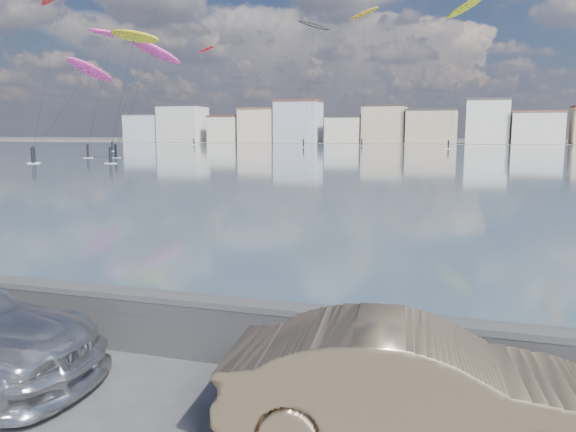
# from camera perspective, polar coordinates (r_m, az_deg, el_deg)

# --- Properties ---
(bay_water) EXTENTS (500.00, 177.00, 0.00)m
(bay_water) POSITION_cam_1_polar(r_m,az_deg,el_deg) (96.85, 14.99, 6.08)
(bay_water) COLOR #3D5B67
(bay_water) RESTS_ON ground
(far_shore_strip) EXTENTS (500.00, 60.00, 0.00)m
(far_shore_strip) POSITION_cam_1_polar(r_m,az_deg,el_deg) (205.27, 16.25, 7.17)
(far_shore_strip) COLOR #4C473D
(far_shore_strip) RESTS_ON ground
(seawall) EXTENTS (400.00, 0.36, 1.08)m
(seawall) POSITION_cam_1_polar(r_m,az_deg,el_deg) (9.31, -8.42, -10.78)
(seawall) COLOR #28282B
(seawall) RESTS_ON ground
(far_buildings) EXTENTS (240.79, 13.26, 14.60)m
(far_buildings) POSITION_cam_1_polar(r_m,az_deg,el_deg) (191.24, 16.64, 8.88)
(far_buildings) COLOR #B2B7C6
(far_buildings) RESTS_ON ground
(car_champagne) EXTENTS (4.56, 2.00, 1.46)m
(car_champagne) POSITION_cam_1_polar(r_m,az_deg,el_deg) (6.96, 12.45, -16.46)
(car_champagne) COLOR tan
(car_champagne) RESTS_ON ground
(kitesurfer_4) EXTENTS (8.70, 12.38, 38.79)m
(kitesurfer_4) POSITION_cam_1_polar(r_m,az_deg,el_deg) (168.80, 7.74, 19.54)
(kitesurfer_4) COLOR #BF8C19
(kitesurfer_4) RESTS_ON ground
(kitesurfer_6) EXTENTS (9.56, 10.02, 17.17)m
(kitesurfer_6) POSITION_cam_1_polar(r_m,az_deg,el_deg) (75.68, -15.36, 17.06)
(kitesurfer_6) COLOR yellow
(kitesurfer_6) RESTS_ON ground
(kitesurfer_10) EXTENTS (4.28, 18.09, 14.28)m
(kitesurfer_10) POSITION_cam_1_polar(r_m,az_deg,el_deg) (85.90, -19.55, 13.69)
(kitesurfer_10) COLOR #E5338C
(kitesurfer_10) RESTS_ON ground
(kitesurfer_13) EXTENTS (8.39, 15.86, 32.55)m
(kitesurfer_13) POSITION_cam_1_polar(r_m,az_deg,el_deg) (150.95, 2.63, 18.60)
(kitesurfer_13) COLOR black
(kitesurfer_13) RESTS_ON ground
(kitesurfer_14) EXTENTS (8.56, 10.48, 18.60)m
(kitesurfer_14) POSITION_cam_1_polar(r_m,az_deg,el_deg) (89.49, -13.63, 15.98)
(kitesurfer_14) COLOR #E5338C
(kitesurfer_14) RESTS_ON ground
(kitesurfer_16) EXTENTS (7.64, 10.91, 29.34)m
(kitesurfer_16) POSITION_cam_1_polar(r_m,az_deg,el_deg) (176.34, -8.32, 16.20)
(kitesurfer_16) COLOR red
(kitesurfer_16) RESTS_ON ground
(kitesurfer_18) EXTENTS (7.19, 16.46, 20.03)m
(kitesurfer_18) POSITION_cam_1_polar(r_m,az_deg,el_deg) (98.42, -17.41, 17.01)
(kitesurfer_18) COLOR #E5338C
(kitesurfer_18) RESTS_ON ground
(kitesurfer_19) EXTENTS (9.74, 11.10, 33.58)m
(kitesurfer_19) POSITION_cam_1_polar(r_m,az_deg,el_deg) (138.22, 17.59, 19.45)
(kitesurfer_19) COLOR yellow
(kitesurfer_19) RESTS_ON ground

